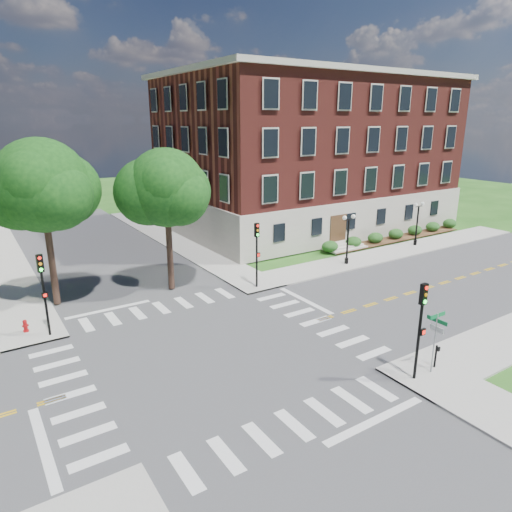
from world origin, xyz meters
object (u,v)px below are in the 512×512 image
street_sign_pole (436,331)px  traffic_signal_ne (257,247)px  push_button_post (436,355)px  traffic_signal_nw (43,285)px  twin_lamp_west (348,236)px  fire_hydrant (25,326)px  traffic_signal_se (421,319)px  twin_lamp_east (417,221)px

street_sign_pole → traffic_signal_ne: bearing=92.6°
traffic_signal_ne → push_button_post: 14.65m
traffic_signal_ne → traffic_signal_nw: (-14.24, -0.11, 0.00)m
twin_lamp_west → push_button_post: size_ratio=3.53×
traffic_signal_ne → fire_hydrant: 15.62m
street_sign_pole → push_button_post: street_sign_pole is taller
twin_lamp_west → fire_hydrant: twin_lamp_west is taller
traffic_signal_se → traffic_signal_ne: 14.52m
twin_lamp_west → fire_hydrant: bearing=178.8°
push_button_post → fire_hydrant: bearing=136.9°
traffic_signal_se → traffic_signal_nw: same height
traffic_signal_ne → push_button_post: size_ratio=4.00×
twin_lamp_west → street_sign_pole: size_ratio=1.36×
traffic_signal_ne → traffic_signal_nw: size_ratio=1.00×
fire_hydrant → street_sign_pole: bearing=-44.4°
traffic_signal_nw → twin_lamp_west: traffic_signal_nw is taller
traffic_signal_se → twin_lamp_east: bearing=38.5°
traffic_signal_ne → twin_lamp_west: 9.57m
traffic_signal_ne → push_button_post: traffic_signal_ne is taller
fire_hydrant → traffic_signal_nw: bearing=-47.4°
traffic_signal_nw → traffic_signal_se: bearing=-46.3°
traffic_signal_ne → traffic_signal_nw: 14.24m
traffic_signal_se → twin_lamp_west: size_ratio=1.13×
traffic_signal_nw → push_button_post: size_ratio=4.00×
twin_lamp_west → push_button_post: bearing=-119.1°
traffic_signal_se → street_sign_pole: traffic_signal_se is taller
twin_lamp_west → street_sign_pole: bearing=-120.3°
traffic_signal_ne → traffic_signal_nw: same height
push_button_post → traffic_signal_ne: bearing=94.8°
twin_lamp_east → traffic_signal_ne: bearing=-176.1°
twin_lamp_east → fire_hydrant: size_ratio=5.64×
traffic_signal_ne → twin_lamp_east: bearing=3.9°
traffic_signal_nw → street_sign_pole: (14.91, -14.47, -0.88)m
street_sign_pole → twin_lamp_west: bearing=59.7°
twin_lamp_west → twin_lamp_east: 9.94m
twin_lamp_west → push_button_post: twin_lamp_west is taller
twin_lamp_west → push_button_post: 17.21m
traffic_signal_nw → twin_lamp_east: bearing=2.4°
traffic_signal_nw → street_sign_pole: size_ratio=1.55×
traffic_signal_ne → fire_hydrant: size_ratio=6.40×
traffic_signal_ne → twin_lamp_west: traffic_signal_ne is taller
traffic_signal_ne → twin_lamp_east: 19.49m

